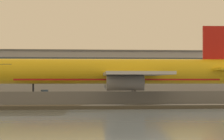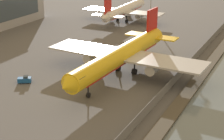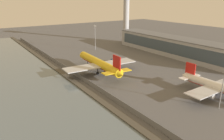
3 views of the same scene
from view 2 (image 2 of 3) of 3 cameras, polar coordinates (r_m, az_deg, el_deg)
The scene contains 7 objects.
ground_plane at distance 100.17m, azimuth 1.45°, elevation 0.22°, with size 500.00×500.00×0.00m, color #565659.
shoreline_seawall at distance 93.91m, azimuth 12.87°, elevation -1.55°, with size 320.00×3.00×0.50m.
perimeter_fence at distance 94.60m, azimuth 10.27°, elevation -0.61°, with size 280.00×0.10×2.28m.
cargo_jet_yellow at distance 93.89m, azimuth 1.56°, elevation 2.29°, with size 49.10×42.19×14.05m.
passenger_jet_white_red at distance 154.05m, azimuth 1.85°, elevation 9.12°, with size 39.30×33.39×11.77m.
baggage_tug at distance 92.95m, azimuth -13.18°, elevation -1.44°, with size 3.05×3.56×1.80m.
ops_van at distance 164.77m, azimuth 2.38°, elevation 8.72°, with size 5.44×4.77×2.48m.
Camera 2 is at (-85.37, -39.49, 34.46)m, focal length 60.00 mm.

